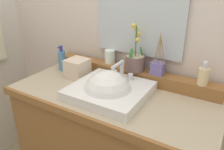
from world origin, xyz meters
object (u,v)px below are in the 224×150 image
object	(u,v)px
reed_diffuser	(158,68)
lotion_bottle	(62,60)
sink_basin	(109,93)
tumbler_cup	(110,56)
soap_bar	(104,74)
tissue_box	(77,69)
soap_dispenser	(203,76)
potted_plant	(135,60)

from	to	relation	value
reed_diffuser	lotion_bottle	distance (m)	0.67
sink_basin	tumbler_cup	distance (m)	0.34
soap_bar	tissue_box	bearing A→B (deg)	-176.24
soap_dispenser	lotion_bottle	xyz separation A→B (m)	(-0.91, -0.09, -0.05)
soap_bar	lotion_bottle	size ratio (longest dim) A/B	0.40
soap_dispenser	tissue_box	bearing A→B (deg)	-169.19
tumbler_cup	tissue_box	xyz separation A→B (m)	(-0.14, -0.17, -0.06)
tumbler_cup	tissue_box	distance (m)	0.23
soap_dispenser	tumbler_cup	bearing A→B (deg)	177.05
soap_dispenser	tissue_box	size ratio (longest dim) A/B	1.00
sink_basin	soap_dispenser	bearing A→B (deg)	29.84
soap_bar	tumbler_cup	xyz separation A→B (m)	(-0.05, 0.16, 0.05)
sink_basin	tissue_box	bearing A→B (deg)	160.55
lotion_bottle	tissue_box	world-z (taller)	lotion_bottle
soap_bar	soap_dispenser	size ratio (longest dim) A/B	0.54
soap_bar	reed_diffuser	distance (m)	0.33
tumbler_cup	soap_dispenser	bearing A→B (deg)	-2.95
lotion_bottle	tissue_box	bearing A→B (deg)	-14.98
reed_diffuser	tissue_box	bearing A→B (deg)	-162.44
potted_plant	reed_diffuser	world-z (taller)	potted_plant
tumbler_cup	tissue_box	bearing A→B (deg)	-129.24
sink_basin	potted_plant	xyz separation A→B (m)	(0.03, 0.25, 0.12)
tissue_box	lotion_bottle	bearing A→B (deg)	165.02
soap_dispenser	tumbler_cup	size ratio (longest dim) A/B	1.49
sink_basin	potted_plant	size ratio (longest dim) A/B	1.40
soap_bar	lotion_bottle	xyz separation A→B (m)	(-0.37, 0.03, 0.01)
potted_plant	reed_diffuser	xyz separation A→B (m)	(0.14, 0.01, -0.02)
soap_dispenser	reed_diffuser	size ratio (longest dim) A/B	0.52
soap_bar	tissue_box	world-z (taller)	tissue_box
sink_basin	soap_dispenser	distance (m)	0.51
soap_bar	sink_basin	bearing A→B (deg)	-47.00
potted_plant	reed_diffuser	bearing A→B (deg)	4.04
sink_basin	lotion_bottle	xyz separation A→B (m)	(-0.48, 0.15, 0.06)
tissue_box	reed_diffuser	bearing A→B (deg)	17.56
soap_bar	soap_dispenser	distance (m)	0.57
reed_diffuser	lotion_bottle	world-z (taller)	reed_diffuser
sink_basin	potted_plant	world-z (taller)	potted_plant
potted_plant	soap_dispenser	bearing A→B (deg)	-0.23
potted_plant	tissue_box	size ratio (longest dim) A/B	2.24
lotion_bottle	soap_bar	bearing A→B (deg)	-5.26
soap_bar	potted_plant	distance (m)	0.21
potted_plant	tissue_box	bearing A→B (deg)	-157.19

